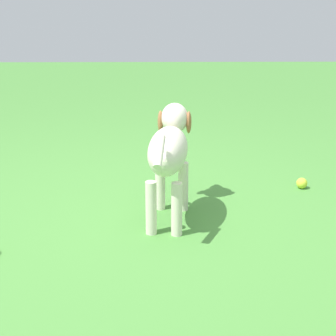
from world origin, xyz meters
TOP-DOWN VIEW (x-y plane):
  - ground at (0.00, 0.00)m, footprint 14.00×14.00m
  - dog at (0.18, 0.17)m, footprint 0.26×0.83m
  - tennis_ball_1 at (0.99, 0.60)m, footprint 0.07×0.07m

SIDE VIEW (x-z plane):
  - ground at x=0.00m, z-range 0.00..0.00m
  - tennis_ball_1 at x=0.99m, z-range 0.00..0.07m
  - dog at x=0.18m, z-range 0.09..0.65m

